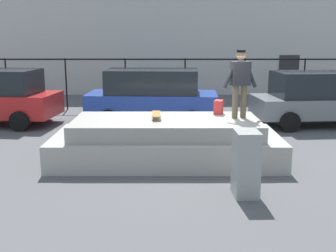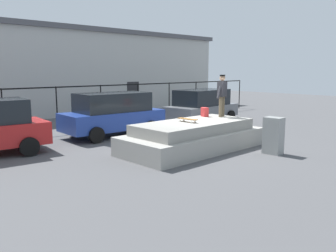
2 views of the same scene
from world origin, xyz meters
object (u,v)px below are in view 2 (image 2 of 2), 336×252
car_blue_hatchback_mid (113,113)px  utility_box (273,136)px  skateboarder (222,93)px  skateboard (188,119)px  car_grey_hatchback_far (202,105)px  backpack (205,112)px

car_blue_hatchback_mid → utility_box: car_blue_hatchback_mid is taller
skateboarder → utility_box: size_ratio=1.30×
skateboard → utility_box: 2.96m
skateboard → car_grey_hatchback_far: size_ratio=0.19×
skateboard → utility_box: utility_box is taller
skateboard → car_grey_hatchback_far: 6.64m
skateboard → backpack: backpack is taller
car_grey_hatchback_far → skateboarder: bearing=-130.5°
car_blue_hatchback_mid → utility_box: size_ratio=3.55×
skateboarder → backpack: skateboarder is taller
skateboard → backpack: (1.56, 0.55, 0.08)m
skateboard → backpack: 1.65m
car_blue_hatchback_mid → utility_box: 6.82m
skateboarder → utility_box: bearing=-96.0°
skateboard → car_grey_hatchback_far: (5.33, 3.96, -0.17)m
skateboarder → car_grey_hatchback_far: (3.34, 3.90, -1.01)m
car_grey_hatchback_far → utility_box: car_grey_hatchback_far is taller
backpack → car_grey_hatchback_far: bearing=150.7°
skateboarder → car_grey_hatchback_far: bearing=49.5°
skateboard → utility_box: size_ratio=0.65×
backpack → car_blue_hatchback_mid: size_ratio=0.08×
skateboard → car_grey_hatchback_far: car_grey_hatchback_far is taller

